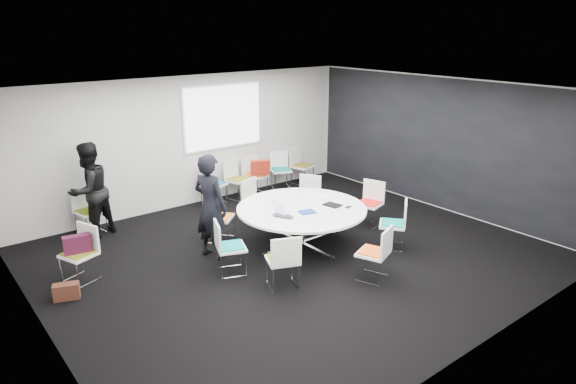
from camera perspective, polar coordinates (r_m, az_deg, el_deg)
room_shell at (r=8.54m, az=1.12°, el=1.76°), size 8.08×7.08×2.88m
conference_table at (r=9.12m, az=1.51°, el=-2.80°), size 2.29×2.29×0.73m
projection_screen at (r=11.59m, az=-7.18°, el=8.29°), size 1.90×0.03×1.35m
chair_ring_a at (r=10.27m, az=8.96°, el=-2.20°), size 0.56×0.57×0.88m
chair_ring_b at (r=10.50m, az=2.13°, el=-1.52°), size 0.62×0.62×0.88m
chair_ring_c at (r=10.29m, az=-3.48°, el=-1.96°), size 0.57×0.56×0.88m
chair_ring_d at (r=9.52m, az=-7.62°, el=-3.81°), size 0.64×0.64×0.88m
chair_ring_e at (r=8.29m, az=-6.40°, el=-7.20°), size 0.58×0.59×0.88m
chair_ring_f at (r=7.82m, az=-0.57°, el=-8.71°), size 0.60×0.59×0.88m
chair_ring_g at (r=8.16m, az=9.47°, el=-7.80°), size 0.59×0.58×0.88m
chair_ring_h at (r=9.33m, az=11.54°, el=-4.50°), size 0.64×0.64×0.88m
chair_back_a at (r=11.47m, az=-8.25°, el=0.03°), size 0.58×0.58×0.88m
chair_back_b at (r=11.76m, az=-5.59°, el=0.58°), size 0.56×0.55×0.88m
chair_back_c at (r=12.02m, az=-3.68°, el=1.03°), size 0.48×0.47×0.88m
chair_back_d at (r=12.47m, az=-0.80°, el=1.70°), size 0.60×0.59×0.88m
chair_back_e at (r=12.82m, az=1.53°, el=2.15°), size 0.56×0.55×0.88m
chair_spare_left at (r=8.63m, az=-22.02°, el=-7.44°), size 0.58×0.59×0.88m
chair_person_back at (r=10.45m, az=-21.11°, el=-2.89°), size 0.54×0.53×0.88m
person_main at (r=8.68m, az=-8.61°, el=-1.60°), size 0.60×0.76×1.81m
person_back at (r=10.10m, az=-21.20°, el=0.15°), size 1.08×0.98×1.80m
laptop at (r=8.66m, az=-0.40°, el=-2.58°), size 0.36×0.42×0.03m
laptop_lid at (r=8.67m, az=-1.07°, el=-1.73°), size 0.03×0.30×0.22m
notebook_black at (r=9.18m, az=4.95°, el=-1.44°), size 0.27×0.33×0.02m
tablet_folio at (r=8.81m, az=2.12°, el=-2.22°), size 0.30×0.26×0.03m
papers_right at (r=9.63m, az=3.70°, el=-0.52°), size 0.35×0.30×0.00m
papers_front at (r=9.36m, az=5.19°, el=-1.13°), size 0.32×0.24×0.00m
cup at (r=9.36m, az=0.88°, el=-0.77°), size 0.08×0.08×0.09m
phone at (r=9.12m, az=6.70°, el=-1.67°), size 0.15×0.11×0.01m
maroon_bag at (r=8.49m, az=-22.38°, el=-5.37°), size 0.42×0.21×0.28m
brown_bag at (r=8.23m, az=-23.40°, el=-10.11°), size 0.39×0.28×0.24m
red_jacket at (r=11.73m, az=-3.09°, el=2.76°), size 0.47×0.33×0.36m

